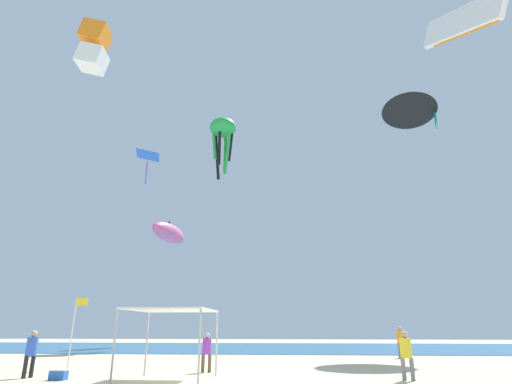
# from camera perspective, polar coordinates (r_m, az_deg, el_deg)

# --- Properties ---
(ground) EXTENTS (110.00, 110.00, 0.10)m
(ground) POSITION_cam_1_polar(r_m,az_deg,el_deg) (15.78, 2.21, -24.80)
(ground) COLOR beige
(ocean_strip) EXTENTS (110.00, 22.50, 0.03)m
(ocean_strip) POSITION_cam_1_polar(r_m,az_deg,el_deg) (41.61, 3.89, -20.57)
(ocean_strip) COLOR #28608C
(ocean_strip) RESTS_ON ground
(canopy_tent) EXTENTS (2.88, 3.28, 2.42)m
(canopy_tent) POSITION_cam_1_polar(r_m,az_deg,el_deg) (16.09, -11.48, -15.96)
(canopy_tent) COLOR #B2B2B7
(canopy_tent) RESTS_ON ground
(person_near_tent) EXTENTS (0.49, 0.44, 1.86)m
(person_near_tent) POSITION_cam_1_polar(r_m,az_deg,el_deg) (28.76, 19.30, -18.59)
(person_near_tent) COLOR slate
(person_near_tent) RESTS_ON ground
(person_leftmost) EXTENTS (0.41, 0.37, 1.57)m
(person_leftmost) POSITION_cam_1_polar(r_m,az_deg,el_deg) (18.82, -6.80, -20.66)
(person_leftmost) COLOR brown
(person_leftmost) RESTS_ON ground
(person_central) EXTENTS (0.44, 0.39, 1.66)m
(person_central) POSITION_cam_1_polar(r_m,az_deg,el_deg) (16.77, 19.95, -19.91)
(person_central) COLOR slate
(person_central) RESTS_ON ground
(person_rightmost) EXTENTS (0.40, 0.43, 1.68)m
(person_rightmost) POSITION_cam_1_polar(r_m,az_deg,el_deg) (18.73, -28.53, -18.53)
(person_rightmost) COLOR black
(person_rightmost) RESTS_ON ground
(banner_flag) EXTENTS (0.61, 0.06, 3.12)m
(banner_flag) POSITION_cam_1_polar(r_m,az_deg,el_deg) (22.05, -23.68, -16.37)
(banner_flag) COLOR silver
(banner_flag) RESTS_ON ground
(cooler_box) EXTENTS (0.57, 0.37, 0.35)m
(cooler_box) POSITION_cam_1_polar(r_m,az_deg,el_deg) (17.59, -25.54, -21.76)
(cooler_box) COLOR blue
(cooler_box) RESTS_ON ground
(kite_box_orange) EXTENTS (1.90, 1.66, 3.45)m
(kite_box_orange) POSITION_cam_1_polar(r_m,az_deg,el_deg) (29.93, -21.44, 18.08)
(kite_box_orange) COLOR orange
(kite_octopus_green) EXTENTS (3.81, 3.81, 7.13)m
(kite_octopus_green) POSITION_cam_1_polar(r_m,az_deg,el_deg) (48.17, -4.59, 8.43)
(kite_octopus_green) COLOR green
(kite_parafoil_white) EXTENTS (3.15, 5.85, 3.84)m
(kite_parafoil_white) POSITION_cam_1_polar(r_m,az_deg,el_deg) (30.77, 26.56, 20.26)
(kite_parafoil_white) COLOR white
(kite_diamond_blue) EXTENTS (2.13, 2.14, 2.49)m
(kite_diamond_blue) POSITION_cam_1_polar(r_m,az_deg,el_deg) (32.89, -14.69, 4.69)
(kite_diamond_blue) COLOR blue
(kite_inflatable_pink) EXTENTS (3.12, 6.88, 2.40)m
(kite_inflatable_pink) POSITION_cam_1_polar(r_m,az_deg,el_deg) (45.69, -11.89, -5.53)
(kite_inflatable_pink) COLOR pink
(kite_delta_black) EXTENTS (5.89, 5.92, 3.90)m
(kite_delta_black) POSITION_cam_1_polar(r_m,az_deg,el_deg) (38.54, 20.31, 10.80)
(kite_delta_black) COLOR black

